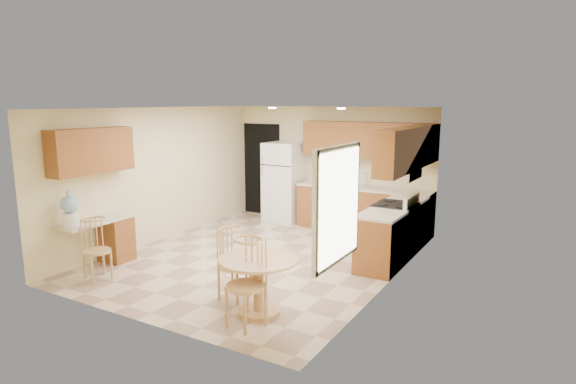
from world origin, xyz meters
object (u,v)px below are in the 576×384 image
Objects in this scene: stove at (394,230)px; water_crock at (70,210)px; chair_desk at (91,245)px; dining_table at (258,278)px; chair_table_a at (230,259)px; refrigerator at (284,182)px; chair_table_b at (241,277)px.

stove is 2.02× the size of water_crock.
stove is 4.80m from chair_desk.
chair_desk is at bearing -136.33° from stove.
chair_table_a is (-0.55, 0.16, 0.10)m from dining_table.
water_crock is at bearing -75.39° from chair_desk.
chair_desk is (-2.73, -0.28, 0.08)m from dining_table.
refrigerator reaches higher than chair_table_b.
dining_table is 0.47m from chair_table_b.
refrigerator is at bearing 116.62° from dining_table.
stove is at bearing 76.30° from dining_table.
chair_table_a is 1.77× the size of water_crock.
stove is 3.16m from chair_table_a.
chair_table_b is 1.15× the size of chair_desk.
dining_table is 0.95× the size of chair_table_b.
stove is (2.88, -1.22, -0.40)m from refrigerator.
water_crock is (-0.45, 0.02, 0.46)m from chair_desk.
water_crock is at bearing -139.94° from stove.
chair_table_b is at bearing 44.65° from chair_table_a.
refrigerator reaches higher than chair_desk.
chair_table_b is 3.26m from water_crock.
chair_table_b is at bearing -101.23° from stove.
chair_table_a is at bearing 118.06° from chair_desk.
chair_table_a is 2.70m from water_crock.
chair_table_b is (-0.69, -3.48, 0.16)m from stove.
dining_table is at bearing -63.38° from refrigerator.
refrigerator is at bearing -51.43° from chair_table_b.
dining_table is 3.24m from water_crock.
stove is at bearing 150.40° from chair_desk.
refrigerator reaches higher than water_crock.
chair_table_a is at bearing -68.87° from refrigerator.
refrigerator is 1.82× the size of chair_table_a.
chair_table_b is 1.93× the size of water_crock.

